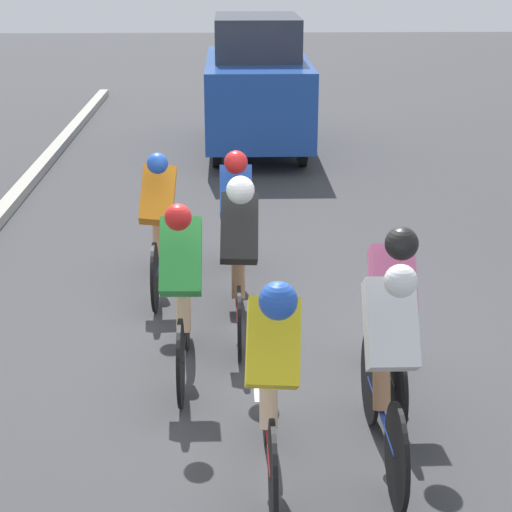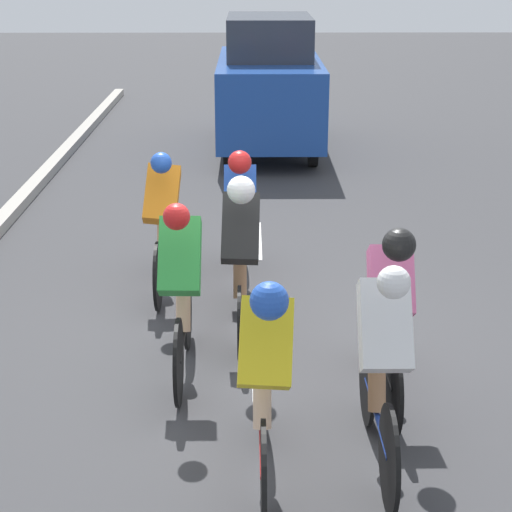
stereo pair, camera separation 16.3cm
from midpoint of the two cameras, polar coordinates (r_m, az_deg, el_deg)
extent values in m
plane|color=#38383A|center=(7.47, 0.84, -6.42)|extent=(60.00, 60.00, 0.00)
cube|color=white|center=(7.32, 0.87, -7.00)|extent=(0.12, 1.40, 0.01)
cube|color=white|center=(10.27, 0.48, 1.08)|extent=(0.12, 1.40, 0.01)
cylinder|color=black|center=(7.46, -3.97, -3.64)|extent=(0.03, 0.68, 0.68)
cylinder|color=black|center=(6.56, -4.48, -7.09)|extent=(0.03, 0.68, 0.68)
cylinder|color=black|center=(7.01, -4.21, -5.25)|extent=(0.04, 0.99, 0.04)
cylinder|color=black|center=(7.08, -4.16, -3.12)|extent=(0.04, 0.04, 0.42)
cylinder|color=green|center=(7.01, -4.20, -4.34)|extent=(0.07, 0.07, 0.16)
cylinder|color=#DBAD84|center=(7.00, -4.21, -3.66)|extent=(0.12, 0.23, 0.36)
cube|color=green|center=(6.64, -4.39, -0.01)|extent=(0.33, 0.50, 0.60)
sphere|color=red|center=(6.31, -4.59, 2.63)|extent=(0.20, 0.20, 0.20)
cylinder|color=black|center=(7.19, 8.54, -4.91)|extent=(0.03, 0.65, 0.65)
cylinder|color=black|center=(6.28, 9.94, -8.84)|extent=(0.03, 0.65, 0.65)
cylinder|color=black|center=(6.73, 9.19, -6.74)|extent=(0.04, 1.03, 0.04)
cylinder|color=black|center=(6.80, 9.05, -4.48)|extent=(0.04, 0.04, 0.42)
cylinder|color=#1999D8|center=(6.73, 9.17, -5.79)|extent=(0.07, 0.07, 0.16)
cylinder|color=tan|center=(6.72, 9.17, -5.08)|extent=(0.12, 0.23, 0.36)
cube|color=pink|center=(6.37, 9.70, -1.70)|extent=(0.33, 0.46, 0.54)
sphere|color=black|center=(6.04, 10.28, 0.74)|extent=(0.24, 0.24, 0.24)
cylinder|color=black|center=(6.09, 1.13, -9.18)|extent=(0.03, 0.70, 0.70)
cylinder|color=black|center=(5.22, 1.43, -14.62)|extent=(0.03, 0.70, 0.70)
cylinder|color=red|center=(5.65, 1.27, -11.69)|extent=(0.04, 1.02, 0.04)
cylinder|color=red|center=(5.70, 1.23, -8.95)|extent=(0.04, 0.04, 0.42)
cylinder|color=yellow|center=(5.64, 1.26, -10.56)|extent=(0.07, 0.07, 0.16)
cylinder|color=beige|center=(5.62, 1.26, -9.72)|extent=(0.12, 0.23, 0.36)
cube|color=yellow|center=(5.23, 1.54, -5.82)|extent=(0.35, 0.47, 0.57)
sphere|color=blue|center=(4.88, 1.85, -3.01)|extent=(0.23, 0.23, 0.23)
cylinder|color=black|center=(9.20, -5.42, 0.92)|extent=(0.03, 0.67, 0.67)
cylinder|color=black|center=(8.25, -5.99, -1.36)|extent=(0.03, 0.67, 0.67)
cylinder|color=navy|center=(8.73, -5.69, -0.16)|extent=(0.04, 1.01, 0.04)
cylinder|color=navy|center=(8.82, -5.64, 1.52)|extent=(0.04, 0.04, 0.42)
cylinder|color=white|center=(8.74, -5.68, 0.57)|extent=(0.07, 0.07, 0.16)
cylinder|color=tan|center=(8.74, -5.69, 1.12)|extent=(0.12, 0.23, 0.36)
cube|color=orange|center=(8.41, -5.73, 4.10)|extent=(0.37, 0.49, 0.60)
sphere|color=blue|center=(8.11, -5.77, 6.20)|extent=(0.20, 0.20, 0.20)
cylinder|color=black|center=(9.33, -0.50, 1.38)|extent=(0.03, 0.70, 0.70)
cylinder|color=black|center=(8.35, -0.50, -0.89)|extent=(0.03, 0.70, 0.70)
cylinder|color=red|center=(8.84, -0.50, 0.31)|extent=(0.04, 1.04, 0.04)
cylinder|color=red|center=(8.94, -0.50, 1.96)|extent=(0.04, 0.04, 0.42)
cylinder|color=#1999D8|center=(8.85, -0.50, 1.02)|extent=(0.07, 0.07, 0.16)
cylinder|color=beige|center=(8.85, -0.50, 1.57)|extent=(0.12, 0.23, 0.36)
cube|color=blue|center=(8.54, -0.51, 4.32)|extent=(0.32, 0.45, 0.52)
sphere|color=red|center=(8.24, -0.52, 6.27)|extent=(0.23, 0.23, 0.23)
cylinder|color=black|center=(6.37, 8.15, -8.10)|extent=(0.03, 0.69, 0.69)
cylinder|color=black|center=(5.48, 9.73, -13.21)|extent=(0.03, 0.69, 0.69)
cylinder|color=navy|center=(5.92, 8.88, -10.46)|extent=(0.04, 1.05, 0.04)
cylinder|color=navy|center=(5.97, 8.71, -7.84)|extent=(0.04, 0.04, 0.42)
cylinder|color=#1999D8|center=(5.91, 8.86, -9.38)|extent=(0.07, 0.07, 0.16)
cylinder|color=#9E704C|center=(5.90, 8.85, -8.57)|extent=(0.12, 0.23, 0.36)
cube|color=white|center=(5.51, 9.43, -4.59)|extent=(0.32, 0.50, 0.59)
sphere|color=white|center=(5.16, 10.07, -1.75)|extent=(0.20, 0.20, 0.20)
cylinder|color=black|center=(8.13, -0.46, -1.70)|extent=(0.03, 0.64, 0.64)
cylinder|color=black|center=(7.25, -0.46, -4.49)|extent=(0.03, 0.64, 0.64)
cylinder|color=red|center=(7.69, -0.46, -3.02)|extent=(0.04, 0.96, 0.04)
cylinder|color=red|center=(7.77, -0.47, -1.11)|extent=(0.04, 0.04, 0.42)
cylinder|color=#1999D8|center=(7.70, -0.46, -2.19)|extent=(0.07, 0.07, 0.16)
cylinder|color=#9E704C|center=(7.69, -0.47, -1.57)|extent=(0.12, 0.23, 0.36)
cube|color=black|center=(7.34, -0.40, 1.85)|extent=(0.34, 0.51, 0.61)
sphere|color=white|center=(7.02, -0.33, 4.42)|extent=(0.23, 0.23, 0.23)
cylinder|color=black|center=(13.80, 4.16, 7.28)|extent=(0.14, 0.64, 0.64)
cylinder|color=black|center=(13.76, -1.54, 7.29)|extent=(0.14, 0.64, 0.64)
cylinder|color=black|center=(16.11, 3.52, 9.11)|extent=(0.14, 0.64, 0.64)
cylinder|color=black|center=(16.07, -1.39, 9.11)|extent=(0.14, 0.64, 0.64)
cube|color=#1E479E|center=(14.81, 1.20, 10.64)|extent=(1.70, 3.80, 1.24)
cube|color=#2D333D|center=(14.87, 1.21, 14.42)|extent=(1.39, 2.09, 0.68)
camera|label=1|loc=(0.08, -89.33, 0.24)|focal=60.00mm
camera|label=2|loc=(0.08, 90.67, -0.24)|focal=60.00mm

